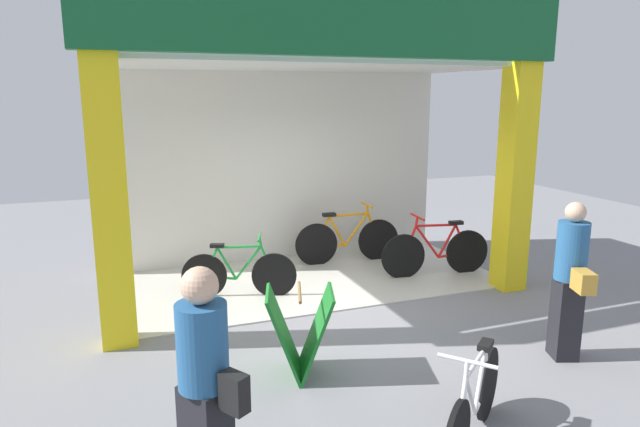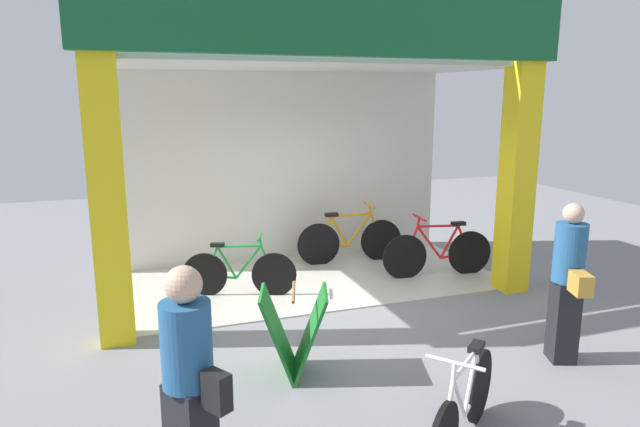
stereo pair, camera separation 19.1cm
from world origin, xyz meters
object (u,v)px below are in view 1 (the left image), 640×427
bicycle_inside_0 (239,273)px  pedestrian_1 (205,387)px  bicycle_inside_2 (348,240)px  sandwich_board_sign (300,333)px  pedestrian_0 (570,280)px  bicycle_inside_1 (436,252)px  bicycle_parked_0 (474,406)px

bicycle_inside_0 → pedestrian_1: bearing=-105.3°
bicycle_inside_2 → sandwich_board_sign: bearing=-120.3°
bicycle_inside_0 → pedestrian_0: 4.11m
bicycle_inside_1 → bicycle_inside_2: (-0.99, 1.09, 0.01)m
sandwich_board_sign → bicycle_inside_0: bearing=92.1°
bicycle_inside_0 → pedestrian_1: 4.02m
bicycle_inside_0 → sandwich_board_sign: bearing=-87.9°
sandwich_board_sign → pedestrian_0: (2.70, -0.63, 0.42)m
bicycle_inside_1 → bicycle_parked_0: 4.29m
bicycle_inside_0 → pedestrian_1: pedestrian_1 is taller
bicycle_inside_2 → bicycle_inside_1: bearing=-47.8°
bicycle_inside_2 → pedestrian_0: bearing=-78.8°
bicycle_inside_2 → bicycle_parked_0: bicycle_inside_2 is taller
bicycle_inside_1 → pedestrian_0: pedestrian_0 is taller
pedestrian_0 → bicycle_inside_2: bearing=101.2°
pedestrian_0 → sandwich_board_sign: bearing=166.9°
pedestrian_1 → bicycle_parked_0: bearing=-2.0°
bicycle_inside_1 → bicycle_inside_2: 1.47m
bicycle_inside_1 → pedestrian_0: (-0.21, -2.84, 0.47)m
pedestrian_1 → bicycle_inside_1: bearing=42.4°
bicycle_parked_0 → pedestrian_0: bearing=27.6°
bicycle_inside_2 → pedestrian_1: bearing=-122.6°
bicycle_parked_0 → pedestrian_1: pedestrian_1 is taller
bicycle_inside_1 → sandwich_board_sign: bicycle_inside_1 is taller
bicycle_parked_0 → sandwich_board_sign: size_ratio=1.41×
bicycle_inside_2 → pedestrian_0: pedestrian_0 is taller
sandwich_board_sign → pedestrian_1: size_ratio=0.52×
pedestrian_0 → pedestrian_1: (-3.85, -0.87, 0.02)m
bicycle_inside_0 → bicycle_parked_0: bearing=-76.0°
bicycle_parked_0 → pedestrian_0: size_ratio=0.74×
bicycle_inside_1 → pedestrian_0: bearing=-94.3°
sandwich_board_sign → bicycle_parked_0: bearing=-60.5°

